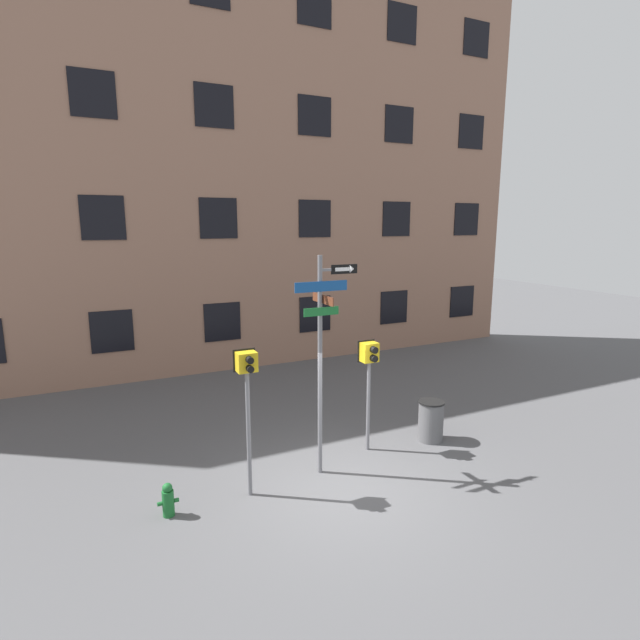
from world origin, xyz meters
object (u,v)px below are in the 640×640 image
(pedestrian_signal_right, at_px, (369,364))
(trash_bin, at_px, (431,421))
(street_sign_pole, at_px, (323,345))
(fire_hydrant, at_px, (168,500))
(pedestrian_signal_left, at_px, (247,383))

(pedestrian_signal_right, xyz_separation_m, trash_bin, (1.56, -0.21, -1.49))
(street_sign_pole, xyz_separation_m, trash_bin, (2.90, 0.27, -2.17))
(street_sign_pole, xyz_separation_m, pedestrian_signal_right, (1.34, 0.48, -0.68))
(fire_hydrant, bearing_deg, trash_bin, 4.88)
(pedestrian_signal_left, bearing_deg, trash_bin, 5.95)
(street_sign_pole, distance_m, pedestrian_signal_left, 1.68)
(street_sign_pole, bearing_deg, fire_hydrant, -175.49)
(pedestrian_signal_right, xyz_separation_m, fire_hydrant, (-4.41, -0.72, -1.68))
(pedestrian_signal_right, bearing_deg, street_sign_pole, -160.49)
(pedestrian_signal_right, height_order, trash_bin, pedestrian_signal_right)
(pedestrian_signal_left, xyz_separation_m, trash_bin, (4.50, 0.47, -1.69))
(street_sign_pole, distance_m, trash_bin, 3.64)
(pedestrian_signal_left, relative_size, trash_bin, 2.90)
(pedestrian_signal_left, height_order, pedestrian_signal_right, pedestrian_signal_left)
(pedestrian_signal_left, relative_size, pedestrian_signal_right, 1.12)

